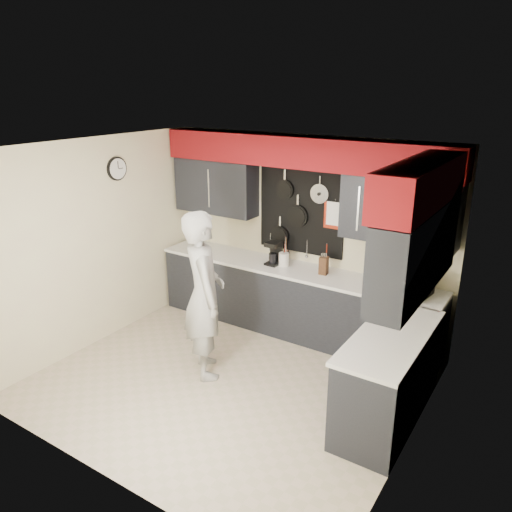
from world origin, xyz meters
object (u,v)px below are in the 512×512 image
Objects in this scene: utensil_crock at (284,259)px; person at (204,295)px; knife_block at (324,266)px; coffee_maker at (274,252)px; microwave at (407,281)px.

person is at bearing -98.67° from utensil_crock.
coffee_maker is (-0.71, -0.01, 0.05)m from knife_block.
utensil_crock is at bearing 4.21° from coffee_maker.
microwave is 2.29× the size of knife_block.
coffee_maker is at bearing -178.47° from utensil_crock.
person is at bearing -90.26° from coffee_maker.
knife_block is 0.72× the size of coffee_maker.
person is at bearing -134.60° from microwave.
microwave is at bearing -7.50° from knife_block.
knife_block is at bearing -173.04° from microwave.
coffee_maker reaches higher than utensil_crock.
coffee_maker reaches higher than knife_block.
person reaches higher than coffee_maker.
knife_block is at bearing 3.54° from coffee_maker.
microwave is 2.31m from person.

